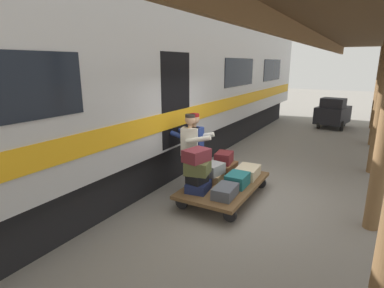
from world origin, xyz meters
name	(u,v)px	position (x,y,z in m)	size (l,w,h in m)	color
ground_plane	(254,201)	(0.00, 0.00, 0.00)	(60.00, 60.00, 0.00)	gray
train_car	(123,92)	(3.34, 0.00, 2.06)	(3.02, 21.09, 4.00)	#B7BABF
luggage_cart	(224,185)	(0.60, 0.13, 0.28)	(1.25, 2.19, 0.32)	brown
suitcase_cream_canvas	(248,172)	(0.32, -0.47, 0.43)	(0.43, 0.62, 0.22)	beige
suitcase_slate_roller	(225,191)	(0.32, 0.73, 0.43)	(0.36, 0.56, 0.21)	#4C515B
suitcase_brown_leather	(224,168)	(0.88, -0.47, 0.43)	(0.45, 0.59, 0.22)	brown
suitcase_navy_fabric	(199,186)	(0.88, 0.73, 0.41)	(0.39, 0.50, 0.18)	navy
suitcase_tan_vintage	(212,177)	(0.88, 0.13, 0.41)	(0.41, 0.47, 0.16)	tan
suitcase_teal_softside	(237,180)	(0.32, 0.13, 0.45)	(0.38, 0.50, 0.25)	#1E666B
suitcase_black_hardshell	(197,178)	(0.89, 0.77, 0.59)	(0.30, 0.37, 0.17)	black
suitcase_olive_duffel	(198,167)	(0.90, 0.74, 0.80)	(0.44, 0.44, 0.25)	brown
suitcase_gray_aluminum	(211,169)	(0.89, 0.16, 0.60)	(0.41, 0.45, 0.22)	#9EA0A5
suitcase_maroon_trunk	(224,158)	(0.89, -0.47, 0.66)	(0.34, 0.45, 0.25)	maroon
suitcase_burgundy_valise	(197,155)	(0.92, 0.75, 1.04)	(0.35, 0.49, 0.23)	maroon
porter_in_overalls	(193,149)	(1.37, 0.07, 0.93)	(0.67, 0.43, 1.70)	navy
porter_by_door	(191,151)	(1.36, 0.18, 0.93)	(0.72, 0.54, 1.70)	#332D28
baggage_tug	(333,113)	(-0.50, -8.86, 0.63)	(1.38, 1.87, 1.30)	black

